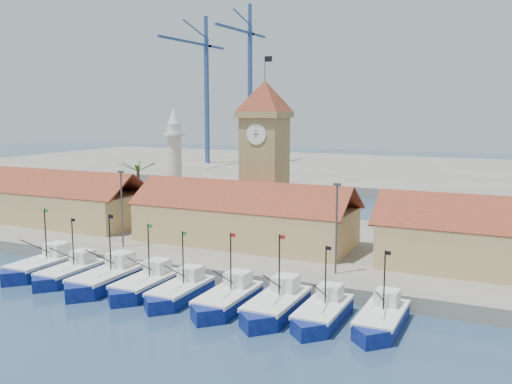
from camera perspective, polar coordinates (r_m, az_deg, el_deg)
The scene contains 20 objects.
ground at distance 53.61m, azimuth -10.84°, elevation -11.05°, with size 400.00×400.00×0.00m, color navy.
quay at distance 73.36m, azimuth 0.20°, elevation -4.97°, with size 140.00×32.00×1.50m, color gray.
terminal at distance 154.62m, azimuth 13.73°, elevation 1.95°, with size 240.00×80.00×2.00m, color gray.
boat_0 at distance 65.95m, azimuth -20.70°, elevation -7.05°, with size 3.58×9.81×7.42m.
boat_1 at distance 62.67m, azimuth -18.24°, elevation -7.78°, with size 3.29×9.01×6.81m.
boat_2 at distance 59.15m, azimuth -14.85°, elevation -8.51°, with size 3.72×10.18×7.70m.
boat_3 at distance 56.71m, azimuth -11.11°, elevation -9.19°, with size 3.40×9.32×7.05m.
boat_4 at distance 54.20m, azimuth -7.72°, elevation -9.98°, with size 3.26×8.94×6.77m.
boat_5 at distance 51.64m, azimuth -2.97°, elevation -10.81°, with size 3.44×9.42×7.13m.
boat_6 at distance 50.00m, azimuth 1.92°, elevation -11.43°, with size 3.55×9.73×7.36m.
boat_7 at distance 48.74m, azimuth 6.60°, elevation -12.09°, with size 3.26×8.93×6.76m.
boat_8 at distance 48.18m, azimuth 12.38°, elevation -12.49°, with size 3.24×8.87×6.71m.
hall_left at distance 87.88m, azimuth -20.26°, elevation -1.11°, with size 31.20×10.13×7.61m.
hall_center at distance 69.13m, azimuth -1.19°, elevation -3.06°, with size 27.04×10.13×7.61m.
clock_tower at distance 73.41m, azimuth 0.87°, elevation 3.90°, with size 5.80×5.80×22.70m.
minaret at distance 82.56m, azimuth -8.11°, elevation 2.76°, with size 3.00×3.00×16.30m.
palm_tree at distance 84.18m, azimuth -11.66°, elevation 0.39°, with size 5.60×5.03×8.39m.
lamp_posts at distance 61.48m, azimuth -4.08°, elevation -2.16°, with size 80.70×0.25×9.03m.
crane_blue_far at distance 163.59m, azimuth -5.24°, elevation 10.87°, with size 1.00×33.23×41.14m.
crane_blue_near at distance 164.37m, azimuth -0.76°, elevation 11.46°, with size 1.00×29.91×44.58m.
Camera 1 is at (29.98, -40.76, 17.71)m, focal length 40.00 mm.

